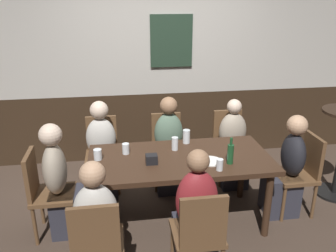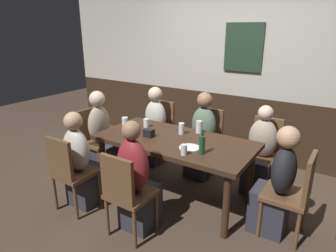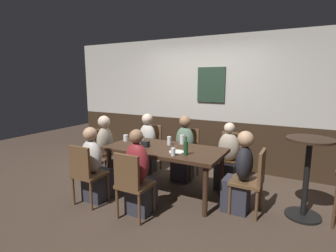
{
  "view_description": "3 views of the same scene",
  "coord_description": "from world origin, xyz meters",
  "px_view_note": "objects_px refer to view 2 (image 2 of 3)",
  "views": [
    {
      "loc": [
        -0.58,
        -3.04,
        2.24
      ],
      "look_at": [
        -0.12,
        -0.01,
        1.08
      ],
      "focal_mm": 37.26,
      "sensor_mm": 36.0,
      "label": 1
    },
    {
      "loc": [
        1.64,
        -2.65,
        1.95
      ],
      "look_at": [
        -0.07,
        -0.02,
        0.89
      ],
      "focal_mm": 31.65,
      "sensor_mm": 36.0,
      "label": 2
    },
    {
      "loc": [
        1.85,
        -3.33,
        1.76
      ],
      "look_at": [
        0.1,
        -0.09,
        1.1
      ],
      "focal_mm": 27.61,
      "sensor_mm": 36.0,
      "label": 3
    }
  ],
  "objects_px": {
    "chair_left_near": "(69,170)",
    "person_mid_far": "(202,141)",
    "chair_left_far": "(160,127)",
    "chair_mid_near": "(126,191)",
    "chair_head_east": "(294,191)",
    "condiment_caddy": "(149,133)",
    "person_head_east": "(276,189)",
    "person_mid_near": "(137,185)",
    "dining_table": "(174,146)",
    "pint_glass_amber": "(125,122)",
    "chair_head_west": "(94,137)",
    "chair_right_far": "(264,149)",
    "beer_glass_tall": "(199,128)",
    "beer_bottle_green": "(202,144)",
    "tumbler_water": "(181,129)",
    "person_head_west": "(103,139)",
    "plate_white_large": "(189,148)",
    "chair_mid_far": "(207,137)",
    "person_left_far": "(154,131)",
    "beer_glass_half": "(146,124)",
    "person_left_near": "(82,167)",
    "tumbler_short": "(184,150)"
  },
  "relations": [
    {
      "from": "person_mid_near",
      "to": "condiment_caddy",
      "type": "distance_m",
      "value": 0.73
    },
    {
      "from": "person_head_east",
      "to": "person_mid_near",
      "type": "bearing_deg",
      "value": -148.99
    },
    {
      "from": "tumbler_water",
      "to": "condiment_caddy",
      "type": "xyz_separation_m",
      "value": [
        -0.27,
        -0.28,
        -0.02
      ]
    },
    {
      "from": "person_head_east",
      "to": "person_mid_near",
      "type": "height_order",
      "value": "person_mid_near"
    },
    {
      "from": "person_left_near",
      "to": "tumbler_water",
      "type": "relative_size",
      "value": 8.12
    },
    {
      "from": "chair_left_near",
      "to": "beer_glass_tall",
      "type": "relative_size",
      "value": 5.96
    },
    {
      "from": "person_left_far",
      "to": "tumbler_water",
      "type": "bearing_deg",
      "value": -33.43
    },
    {
      "from": "person_left_near",
      "to": "beer_glass_half",
      "type": "distance_m",
      "value": 0.95
    },
    {
      "from": "chair_mid_far",
      "to": "pint_glass_amber",
      "type": "relative_size",
      "value": 8.35
    },
    {
      "from": "person_head_west",
      "to": "tumbler_short",
      "type": "bearing_deg",
      "value": -12.3
    },
    {
      "from": "person_head_east",
      "to": "beer_bottle_green",
      "type": "bearing_deg",
      "value": -164.12
    },
    {
      "from": "chair_left_near",
      "to": "person_left_far",
      "type": "xyz_separation_m",
      "value": [
        -0.0,
        1.54,
        -0.02
      ]
    },
    {
      "from": "chair_mid_near",
      "to": "tumbler_water",
      "type": "height_order",
      "value": "chair_mid_near"
    },
    {
      "from": "chair_head_east",
      "to": "condiment_caddy",
      "type": "xyz_separation_m",
      "value": [
        -1.6,
        -0.09,
        0.29
      ]
    },
    {
      "from": "chair_mid_near",
      "to": "person_mid_far",
      "type": "xyz_separation_m",
      "value": [
        -0.0,
        1.54,
        -0.01
      ]
    },
    {
      "from": "chair_head_west",
      "to": "chair_right_far",
      "type": "bearing_deg",
      "value": 22.1
    },
    {
      "from": "chair_head_east",
      "to": "chair_mid_near",
      "type": "bearing_deg",
      "value": -146.97
    },
    {
      "from": "person_mid_far",
      "to": "beer_bottle_green",
      "type": "bearing_deg",
      "value": -63.56
    },
    {
      "from": "dining_table",
      "to": "plate_white_large",
      "type": "distance_m",
      "value": 0.32
    },
    {
      "from": "dining_table",
      "to": "person_left_near",
      "type": "distance_m",
      "value": 1.06
    },
    {
      "from": "tumbler_water",
      "to": "beer_glass_half",
      "type": "distance_m",
      "value": 0.5
    },
    {
      "from": "condiment_caddy",
      "to": "person_mid_far",
      "type": "bearing_deg",
      "value": 69.7
    },
    {
      "from": "person_mid_far",
      "to": "tumbler_water",
      "type": "bearing_deg",
      "value": -92.22
    },
    {
      "from": "person_left_near",
      "to": "person_mid_near",
      "type": "height_order",
      "value": "person_mid_near"
    },
    {
      "from": "chair_head_west",
      "to": "tumbler_water",
      "type": "relative_size",
      "value": 6.43
    },
    {
      "from": "person_left_far",
      "to": "tumbler_water",
      "type": "relative_size",
      "value": 8.27
    },
    {
      "from": "dining_table",
      "to": "person_head_west",
      "type": "bearing_deg",
      "value": 180.0
    },
    {
      "from": "person_left_near",
      "to": "chair_mid_far",
      "type": "bearing_deg",
      "value": 62.92
    },
    {
      "from": "chair_mid_near",
      "to": "chair_mid_far",
      "type": "bearing_deg",
      "value": 90.0
    },
    {
      "from": "dining_table",
      "to": "chair_head_west",
      "type": "relative_size",
      "value": 2.04
    },
    {
      "from": "tumbler_short",
      "to": "condiment_caddy",
      "type": "relative_size",
      "value": 0.99
    },
    {
      "from": "chair_head_west",
      "to": "tumbler_water",
      "type": "height_order",
      "value": "chair_head_west"
    },
    {
      "from": "chair_head_east",
      "to": "chair_left_far",
      "type": "height_order",
      "value": "same"
    },
    {
      "from": "beer_glass_tall",
      "to": "beer_bottle_green",
      "type": "bearing_deg",
      "value": -60.08
    },
    {
      "from": "chair_left_near",
      "to": "chair_right_far",
      "type": "xyz_separation_m",
      "value": [
        1.58,
        1.71,
        0.0
      ]
    },
    {
      "from": "dining_table",
      "to": "pint_glass_amber",
      "type": "relative_size",
      "value": 17.01
    },
    {
      "from": "person_mid_far",
      "to": "chair_left_near",
      "type": "bearing_deg",
      "value": -117.06
    },
    {
      "from": "chair_mid_near",
      "to": "person_mid_near",
      "type": "distance_m",
      "value": 0.16
    },
    {
      "from": "chair_left_near",
      "to": "person_mid_far",
      "type": "bearing_deg",
      "value": 62.94
    },
    {
      "from": "chair_left_near",
      "to": "condiment_caddy",
      "type": "height_order",
      "value": "chair_left_near"
    },
    {
      "from": "chair_left_far",
      "to": "pint_glass_amber",
      "type": "xyz_separation_m",
      "value": [
        -0.01,
        -0.78,
        0.29
      ]
    },
    {
      "from": "chair_left_far",
      "to": "person_left_far",
      "type": "xyz_separation_m",
      "value": [
        0.0,
        -0.16,
        -0.02
      ]
    },
    {
      "from": "beer_glass_tall",
      "to": "pint_glass_amber",
      "type": "height_order",
      "value": "beer_glass_tall"
    },
    {
      "from": "person_head_west",
      "to": "chair_right_far",
      "type": "bearing_deg",
      "value": 23.75
    },
    {
      "from": "chair_left_far",
      "to": "person_left_far",
      "type": "relative_size",
      "value": 0.78
    },
    {
      "from": "dining_table",
      "to": "condiment_caddy",
      "type": "bearing_deg",
      "value": -162.1
    },
    {
      "from": "chair_head_west",
      "to": "person_mid_near",
      "type": "height_order",
      "value": "person_mid_near"
    },
    {
      "from": "chair_left_far",
      "to": "chair_mid_near",
      "type": "height_order",
      "value": "same"
    },
    {
      "from": "chair_head_east",
      "to": "person_mid_near",
      "type": "bearing_deg",
      "value": -152.24
    },
    {
      "from": "chair_mid_near",
      "to": "chair_mid_far",
      "type": "relative_size",
      "value": 1.0
    }
  ]
}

